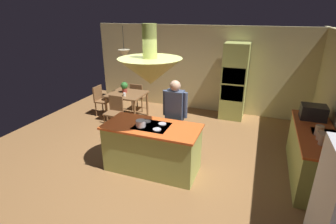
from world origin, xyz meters
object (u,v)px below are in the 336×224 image
object	(u,v)px
oven_tower	(234,82)
dining_table	(127,97)
microwave_on_counter	(313,112)
cup_on_table	(124,94)
canister_sugar	(321,136)
kitchen_island	(152,148)
potted_plant_on_table	(124,87)
person_at_island	(175,114)
canister_tea	(319,130)
chair_facing_island	(115,110)
chair_by_back_wall	(138,95)
canister_flour	(323,140)
chair_at_corner	(101,99)
cooking_pot_on_cooktop	(141,123)

from	to	relation	value
oven_tower	dining_table	bearing A→B (deg)	-157.79
dining_table	microwave_on_counter	size ratio (longest dim) A/B	2.18
cup_on_table	canister_sugar	bearing A→B (deg)	-17.35
oven_tower	canister_sugar	xyz separation A→B (m)	(1.74, -2.77, -0.06)
oven_tower	canister_sugar	world-z (taller)	oven_tower
kitchen_island	potted_plant_on_table	distance (m)	2.87
kitchen_island	oven_tower	size ratio (longest dim) A/B	0.85
person_at_island	canister_tea	distance (m)	2.63
dining_table	chair_facing_island	xyz separation A→B (m)	(0.00, -0.68, -0.15)
person_at_island	chair_by_back_wall	bearing A→B (deg)	132.54
cup_on_table	canister_flour	bearing A→B (deg)	-19.42
oven_tower	potted_plant_on_table	world-z (taller)	oven_tower
potted_plant_on_table	kitchen_island	bearing A→B (deg)	-50.32
kitchen_island	canister_sugar	distance (m)	2.93
chair_facing_island	canister_sugar	size ratio (longest dim) A/B	6.04
chair_facing_island	canister_tea	xyz separation A→B (m)	(4.54, -0.77, 0.52)
cup_on_table	microwave_on_counter	xyz separation A→B (m)	(4.48, -0.46, 0.27)
chair_at_corner	canister_sugar	xyz separation A→B (m)	(5.42, -1.63, 0.50)
oven_tower	dining_table	size ratio (longest dim) A/B	2.13
chair_at_corner	potted_plant_on_table	xyz separation A→B (m)	(0.77, 0.08, 0.42)
dining_table	canister_flour	size ratio (longest dim) A/B	5.68
chair_at_corner	dining_table	bearing A→B (deg)	-90.00
kitchen_island	cup_on_table	bearing A→B (deg)	131.28
microwave_on_counter	cooking_pot_on_cooktop	world-z (taller)	microwave_on_counter
chair_facing_island	chair_by_back_wall	xyz separation A→B (m)	(0.00, 1.37, 0.00)
chair_by_back_wall	canister_sugar	bearing A→B (deg)	153.00
oven_tower	canister_flour	size ratio (longest dim) A/B	12.11
dining_table	chair_at_corner	size ratio (longest dim) A/B	1.15
chair_facing_island	chair_at_corner	bearing A→B (deg)	142.18
kitchen_island	chair_by_back_wall	world-z (taller)	kitchen_island
person_at_island	chair_by_back_wall	size ratio (longest dim) A/B	1.89
chair_at_corner	potted_plant_on_table	distance (m)	0.88
potted_plant_on_table	canister_flour	xyz separation A→B (m)	(4.65, -1.89, 0.09)
oven_tower	canister_flour	xyz separation A→B (m)	(1.74, -2.95, -0.05)
person_at_island	canister_tea	bearing A→B (deg)	-1.00
kitchen_island	dining_table	size ratio (longest dim) A/B	1.81
chair_at_corner	microwave_on_counter	bearing A→B (deg)	-97.23
chair_facing_island	chair_at_corner	size ratio (longest dim) A/B	1.00
dining_table	chair_at_corner	distance (m)	0.89
chair_facing_island	canister_flour	distance (m)	4.71
chair_at_corner	canister_tea	bearing A→B (deg)	-104.98
chair_facing_island	chair_by_back_wall	distance (m)	1.37
chair_by_back_wall	potted_plant_on_table	world-z (taller)	potted_plant_on_table
chair_facing_island	chair_by_back_wall	bearing A→B (deg)	90.00
potted_plant_on_table	dining_table	bearing A→B (deg)	-36.12
kitchen_island	cooking_pot_on_cooktop	size ratio (longest dim) A/B	10.07
kitchen_island	person_at_island	size ratio (longest dim) A/B	1.10
chair_at_corner	canister_flour	distance (m)	5.74
cup_on_table	chair_by_back_wall	bearing A→B (deg)	93.69
canister_tea	microwave_on_counter	xyz separation A→B (m)	(0.00, 0.76, 0.05)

